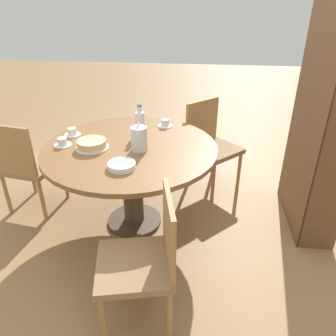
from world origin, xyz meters
TOP-DOWN VIEW (x-y plane):
  - ground_plane at (0.00, 0.00)m, footprint 14.00×14.00m
  - dining_table at (0.00, 0.00)m, footprint 1.35×1.35m
  - chair_a at (-0.09, -0.94)m, footprint 0.48×0.48m
  - chair_b at (0.91, 0.27)m, footprint 0.50×0.50m
  - chair_c at (-0.70, 0.63)m, footprint 0.59×0.59m
  - bookshelf at (-0.23, 1.45)m, footprint 0.81×0.28m
  - coffee_pot at (0.05, 0.09)m, footprint 0.12×0.12m
  - water_bottle at (-0.25, 0.04)m, footprint 0.08×0.08m
  - cake_main at (0.07, -0.28)m, footprint 0.25×0.25m
  - cup_a at (0.04, -0.52)m, footprint 0.13×0.13m
  - cup_b at (-0.16, -0.52)m, footprint 0.13×0.13m
  - cup_c at (-0.45, 0.22)m, footprint 0.13×0.13m
  - plate_stack at (0.35, 0.02)m, footprint 0.19×0.19m

SIDE VIEW (x-z plane):
  - ground_plane at x=0.00m, z-range 0.00..0.00m
  - chair_a at x=-0.09m, z-range 0.03..0.90m
  - chair_b at x=0.91m, z-range 0.03..0.90m
  - chair_c at x=-0.70m, z-range 0.03..0.90m
  - dining_table at x=0.00m, z-range 0.22..0.95m
  - plate_stack at x=0.35m, z-range 0.72..0.76m
  - cup_a at x=0.04m, z-range 0.72..0.78m
  - cup_b at x=-0.16m, z-range 0.72..0.78m
  - cup_c at x=-0.45m, z-range 0.72..0.78m
  - cake_main at x=0.07m, z-range 0.72..0.79m
  - coffee_pot at x=0.05m, z-range 0.71..0.93m
  - water_bottle at x=-0.25m, z-range 0.70..0.95m
  - bookshelf at x=-0.23m, z-range -0.06..1.92m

